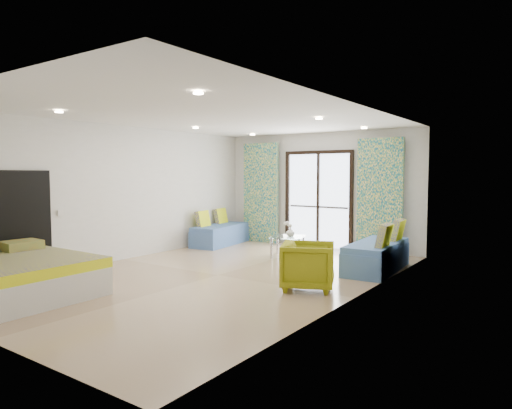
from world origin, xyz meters
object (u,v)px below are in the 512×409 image
Objects in this scene: bed at (21,276)px; daybed_left at (220,234)px; coffee_table at (288,238)px; daybed_right at (377,255)px; armchair at (308,263)px.

daybed_left is (-0.64, 5.24, -0.02)m from bed.
daybed_left is 2.26m from coffee_table.
daybed_right is (3.59, 4.56, -0.00)m from bed.
bed is 5.80m from daybed_right.
bed is 1.10× the size of daybed_left.
daybed_right is 2.24× the size of coffee_table.
bed is at bearing -108.25° from coffee_table.
bed is 5.28m from daybed_left.
daybed_right is at bearing -17.08° from daybed_left.
bed is 2.36× the size of coffee_table.
daybed_left is 2.31× the size of armchair.
daybed_left reaches higher than armchair.
daybed_left is 0.96× the size of daybed_right.
daybed_right is 2.03m from coffee_table.
armchair reaches higher than coffee_table.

